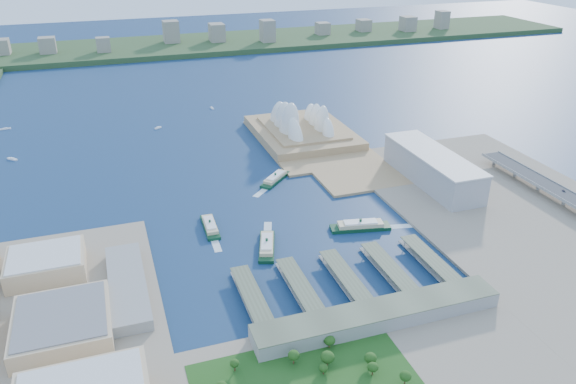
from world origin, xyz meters
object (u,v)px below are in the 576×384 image
object	(u,v)px
ferry_c	(267,243)
car_c	(564,191)
toaster_building	(432,168)
opera_house	(303,116)
ferry_b	(275,177)
ferry_d	(360,224)
ferry_a	(210,224)

from	to	relation	value
ferry_c	car_c	size ratio (longest dim) A/B	12.12
toaster_building	car_c	size ratio (longest dim) A/B	33.35
opera_house	toaster_building	xyz separation A→B (m)	(90.00, -200.00, -11.50)
ferry_b	ferry_c	distance (m)	155.89
ferry_c	ferry_d	xyz separation A→B (m)	(100.97, 5.08, 0.45)
ferry_a	ferry_b	xyz separation A→B (m)	(98.72, 90.38, 0.23)
opera_house	toaster_building	distance (m)	219.62
ferry_a	car_c	distance (m)	387.79
opera_house	toaster_building	bearing A→B (deg)	-65.77
ferry_a	ferry_c	bearing A→B (deg)	-49.75
toaster_building	ferry_d	xyz separation A→B (m)	(-127.51, -73.19, -14.73)
ferry_a	ferry_c	world-z (taller)	ferry_c
ferry_d	car_c	distance (m)	237.56
ferry_b	ferry_d	size ratio (longest dim) A/B	0.88
toaster_building	ferry_c	size ratio (longest dim) A/B	2.75
ferry_a	ferry_b	size ratio (longest dim) A/B	0.95
opera_house	ferry_c	bearing A→B (deg)	-116.46
ferry_c	ferry_b	bearing A→B (deg)	-92.49
ferry_c	car_c	world-z (taller)	car_c
opera_house	ferry_b	bearing A→B (deg)	-122.23
opera_house	ferry_a	bearing A→B (deg)	-129.28
ferry_c	car_c	distance (m)	337.96
ferry_b	ferry_a	bearing A→B (deg)	-92.38
toaster_building	ferry_a	world-z (taller)	toaster_building
opera_house	toaster_building	world-z (taller)	opera_house
opera_house	ferry_d	size ratio (longest dim) A/B	2.95
ferry_b	toaster_building	bearing A→B (deg)	23.85
toaster_building	car_c	world-z (taller)	toaster_building
ferry_c	ferry_d	world-z (taller)	ferry_d
toaster_building	ferry_b	bearing A→B (deg)	158.71
car_c	toaster_building	bearing A→B (deg)	139.45
opera_house	ferry_a	world-z (taller)	opera_house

